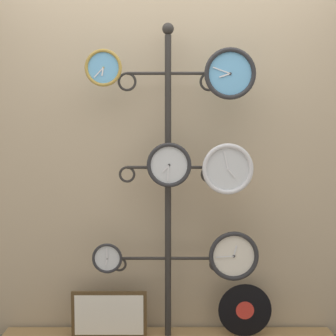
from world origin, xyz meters
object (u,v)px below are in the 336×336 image
Objects in this scene: clock_middle_center at (169,165)px; picture_frame at (109,315)px; clock_middle_right at (228,169)px; clock_bottom_left at (107,258)px; vinyl_record at (245,310)px; display_stand at (168,229)px; clock_bottom_right at (234,256)px; clock_top_left at (103,68)px; clock_top_right at (230,74)px.

clock_middle_center is 1.06m from picture_frame.
clock_middle_right is 0.65× the size of picture_frame.
clock_middle_right is 1.67× the size of clock_bottom_left.
vinyl_record is at bearing 1.21° from picture_frame.
display_stand reaches higher than clock_bottom_right.
clock_bottom_left is at bearing -175.23° from vinyl_record.
clock_bottom_left is (0.01, 0.01, -1.19)m from clock_top_left.
clock_top_right is 1.14× the size of clock_middle_center.
clock_middle_center is at bearing -85.94° from display_stand.
clock_top_left is 0.99m from clock_middle_right.
clock_middle_right is at bearing -0.09° from clock_bottom_left.
clock_top_left is 0.47× the size of picture_frame.
vinyl_record is (0.89, 0.07, -0.37)m from clock_bottom_left.
clock_middle_right is at bearing 0.31° from clock_top_left.
picture_frame is at bearing 79.91° from clock_top_left.
display_stand is at bearing 165.12° from clock_top_right.
clock_bottom_left is 0.55× the size of vinyl_record.
clock_top_left is at bearing 179.76° from clock_bottom_right.
clock_middle_center is 0.80× the size of vinyl_record.
clock_middle_right is 0.91× the size of vinyl_record.
clock_top_right reaches higher than clock_top_left.
vinyl_record is (0.13, 0.08, -0.94)m from clock_middle_right.
clock_bottom_left is 0.61× the size of clock_bottom_right.
clock_middle_right is at bearing 141.76° from clock_top_right.
display_stand is 0.68m from picture_frame.
clock_middle_center is 0.71m from clock_bottom_left.
clock_middle_center reaches higher than clock_bottom_left.
clock_bottom_left is 0.80m from clock_bottom_right.
display_stand is at bearing 13.73° from clock_bottom_left.
vinyl_record is at bearing 29.70° from clock_middle_right.
display_stand reaches higher than clock_middle_center.
clock_middle_right reaches higher than clock_bottom_left.
clock_top_right is 0.99× the size of clock_middle_right.
vinyl_record is (0.50, 0.07, -0.96)m from clock_middle_center.
clock_top_left is at bearing -174.94° from vinyl_record.
clock_top_right reaches higher than clock_bottom_left.
picture_frame is (-0.76, 0.06, -1.55)m from clock_top_right.
clock_bottom_right is (0.04, -0.00, -1.14)m from clock_top_right.
clock_bottom_right is 0.64× the size of picture_frame.
picture_frame is (-0.80, 0.06, -0.41)m from clock_bottom_right.
clock_top_left reaches higher than clock_middle_right.
clock_bottom_left is at bearing 27.92° from clock_top_left.
clock_bottom_right reaches higher than picture_frame.
vinyl_record is at bearing 8.53° from clock_middle_center.
display_stand is 10.83× the size of clock_bottom_left.
clock_middle_center reaches higher than vinyl_record.
clock_top_left is 0.72m from clock_middle_center.
clock_bottom_right reaches higher than vinyl_record.
clock_top_left is 0.72× the size of clock_bottom_right.
clock_top_right is at bearing -38.24° from clock_middle_right.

